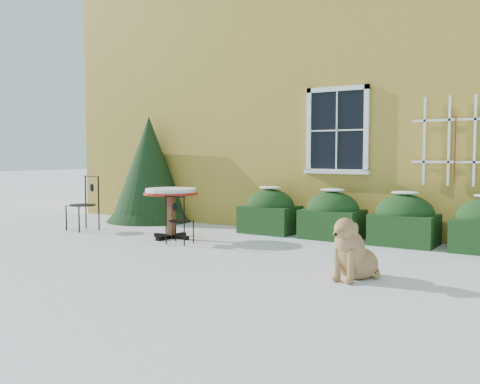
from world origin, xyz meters
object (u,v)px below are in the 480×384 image
Objects in this scene: patio_chair_far at (84,203)px; evergreen_shrub at (149,179)px; bistro_table at (171,197)px; dog at (352,254)px; patio_chair_near at (179,220)px.

evergreen_shrub is at bearing 95.44° from patio_chair_far.
evergreen_shrub is at bearing 140.47° from bistro_table.
patio_chair_far is at bearing 178.65° from dog.
bistro_table is at bearing 11.20° from patio_chair_far.
patio_chair_near is at bearing 1.98° from patio_chair_far.
patio_chair_far is 1.29× the size of dog.
dog is at bearing -18.08° from bistro_table.
dog is at bearing 153.82° from patio_chair_near.
patio_chair_near is 2.68m from patio_chair_far.
patio_chair_near is 3.56m from dog.
patio_chair_far is at bearing -176.53° from bistro_table.
bistro_table is 2.17m from patio_chair_far.
dog is (6.03, -3.00, -0.64)m from evergreen_shrub.
patio_chair_far is 6.21m from dog.
evergreen_shrub reaches higher than patio_chair_near.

